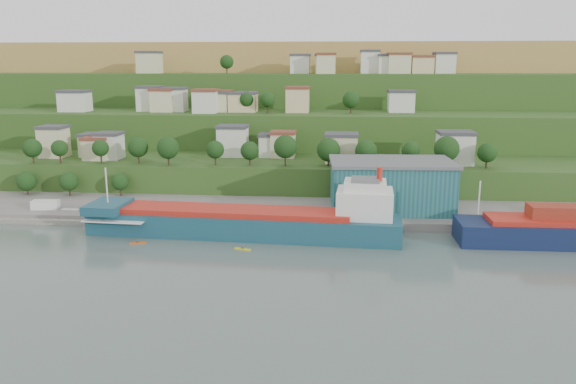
# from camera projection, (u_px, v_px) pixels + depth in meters

# --- Properties ---
(ground) EXTENTS (500.00, 500.00, 0.00)m
(ground) POSITION_uv_depth(u_px,v_px,m) (216.00, 247.00, 121.23)
(ground) COLOR #4A5A53
(ground) RESTS_ON ground
(quay) EXTENTS (220.00, 26.00, 4.00)m
(quay) POSITION_uv_depth(u_px,v_px,m) (314.00, 215.00, 146.76)
(quay) COLOR slate
(quay) RESTS_ON ground
(pebble_beach) EXTENTS (40.00, 18.00, 2.40)m
(pebble_beach) POSITION_uv_depth(u_px,v_px,m) (28.00, 215.00, 147.20)
(pebble_beach) COLOR slate
(pebble_beach) RESTS_ON ground
(hillside) EXTENTS (360.00, 210.47, 96.00)m
(hillside) POSITION_uv_depth(u_px,v_px,m) (286.00, 142.00, 285.09)
(hillside) COLOR #284719
(hillside) RESTS_ON ground
(cargo_ship_near) EXTENTS (72.29, 15.61, 18.43)m
(cargo_ship_near) POSITION_uv_depth(u_px,v_px,m) (253.00, 223.00, 128.68)
(cargo_ship_near) COLOR #154450
(cargo_ship_near) RESTS_ON ground
(warehouse) EXTENTS (32.01, 20.70, 12.80)m
(warehouse) POSITION_uv_depth(u_px,v_px,m) (391.00, 185.00, 143.51)
(warehouse) COLOR #1C5054
(warehouse) RESTS_ON quay
(caravan) EXTENTS (6.83, 3.26, 3.10)m
(caravan) POSITION_uv_depth(u_px,v_px,m) (45.00, 206.00, 144.86)
(caravan) COLOR white
(caravan) RESTS_ON pebble_beach
(dinghy) EXTENTS (4.47, 1.78, 0.89)m
(dinghy) POSITION_uv_depth(u_px,v_px,m) (70.00, 211.00, 144.68)
(dinghy) COLOR silver
(dinghy) RESTS_ON pebble_beach
(kayak_orange) EXTENTS (3.70, 1.51, 0.91)m
(kayak_orange) POSITION_uv_depth(u_px,v_px,m) (138.00, 242.00, 123.42)
(kayak_orange) COLOR #CF5112
(kayak_orange) RESTS_ON ground
(kayak_yellow) EXTENTS (3.66, 1.66, 0.91)m
(kayak_yellow) POSITION_uv_depth(u_px,v_px,m) (243.00, 248.00, 119.36)
(kayak_yellow) COLOR yellow
(kayak_yellow) RESTS_ON ground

